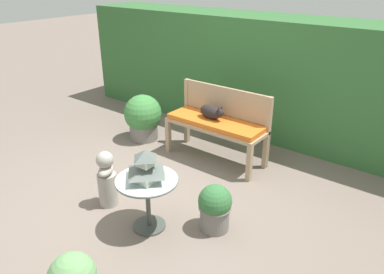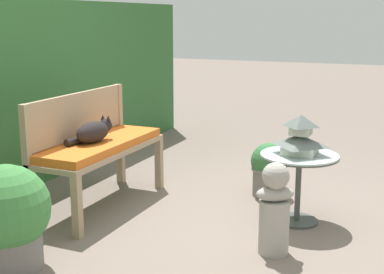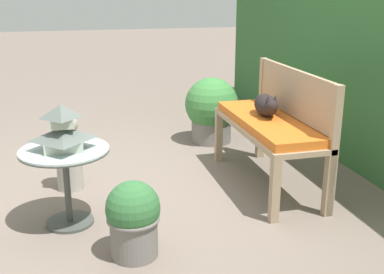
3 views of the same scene
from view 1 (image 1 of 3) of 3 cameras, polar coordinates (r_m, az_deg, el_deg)
name	(u,v)px [view 1 (image 1 of 3)]	position (r m, az deg, el deg)	size (l,w,h in m)	color
ground	(149,198)	(4.23, -6.59, -9.26)	(30.00, 30.00, 0.00)	#75665B
foliage_hedge_back	(265,75)	(5.82, 10.99, 9.27)	(6.40, 0.97, 1.71)	#336633
garden_bench	(215,126)	(4.80, 3.58, 1.72)	(1.32, 0.47, 0.56)	tan
bench_backrest	(225,107)	(4.90, 5.07, 4.64)	(1.32, 0.06, 0.94)	tan
cat	(211,112)	(4.79, 2.99, 3.84)	(0.43, 0.24, 0.20)	black
patio_table	(147,190)	(3.58, -6.82, -8.03)	(0.59, 0.59, 0.54)	#424742
pagoda_birdhouse	(146,167)	(3.46, -7.02, -4.58)	(0.33, 0.33, 0.30)	#B2BCA8
garden_bust	(107,180)	(4.05, -12.84, -6.34)	(0.26, 0.29, 0.63)	#A39E93
potted_plant_table_near	(215,207)	(3.64, 3.51, -10.63)	(0.33, 0.33, 0.48)	slate
potted_plant_table_far	(143,117)	(5.51, -7.47, 3.00)	(0.55, 0.55, 0.67)	slate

